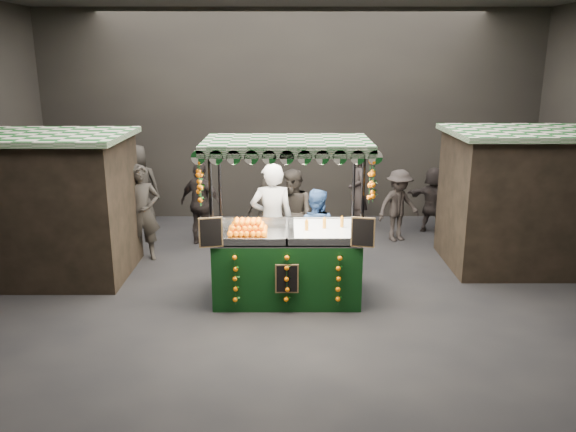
{
  "coord_description": "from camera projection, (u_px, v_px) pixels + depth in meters",
  "views": [
    {
      "loc": [
        -0.11,
        -9.03,
        3.87
      ],
      "look_at": [
        -0.08,
        0.23,
        1.32
      ],
      "focal_mm": 35.95,
      "sensor_mm": 36.0,
      "label": 1
    }
  ],
  "objects": [
    {
      "name": "juice_stall",
      "position": [
        287.0,
        251.0,
        9.42
      ],
      "size": [
        2.72,
        1.6,
        2.64
      ],
      "color": "black",
      "rests_on": "ground"
    },
    {
      "name": "vendor_blue",
      "position": [
        315.0,
        233.0,
        10.38
      ],
      "size": [
        0.94,
        0.83,
        1.63
      ],
      "rotation": [
        0.0,
        0.0,
        2.84
      ],
      "color": "navy",
      "rests_on": "ground"
    },
    {
      "name": "ground",
      "position": [
        293.0,
        295.0,
        9.74
      ],
      "size": [
        12.0,
        12.0,
        0.0
      ],
      "primitive_type": "plane",
      "color": "black",
      "rests_on": "ground"
    },
    {
      "name": "shopper_5",
      "position": [
        433.0,
        200.0,
        13.07
      ],
      "size": [
        1.38,
        1.21,
        1.51
      ],
      "rotation": [
        0.0,
        0.0,
        2.48
      ],
      "color": "black",
      "rests_on": "ground"
    },
    {
      "name": "neighbour_stall_left",
      "position": [
        48.0,
        205.0,
        10.34
      ],
      "size": [
        3.0,
        2.2,
        2.6
      ],
      "color": "black",
      "rests_on": "ground"
    },
    {
      "name": "shopper_0",
      "position": [
        142.0,
        213.0,
        11.21
      ],
      "size": [
        0.81,
        0.66,
        1.91
      ],
      "rotation": [
        0.0,
        0.0,
        0.33
      ],
      "color": "#272420",
      "rests_on": "ground"
    },
    {
      "name": "shopper_7",
      "position": [
        267.0,
        216.0,
        11.67
      ],
      "size": [
        0.98,
        0.8,
        1.56
      ],
      "rotation": [
        0.0,
        0.0,
        2.59
      ],
      "color": "#2D2824",
      "rests_on": "ground"
    },
    {
      "name": "market_hall",
      "position": [
        293.0,
        91.0,
        8.84
      ],
      "size": [
        12.1,
        10.1,
        5.05
      ],
      "color": "black",
      "rests_on": "ground"
    },
    {
      "name": "vendor_grey",
      "position": [
        272.0,
        221.0,
        10.27
      ],
      "size": [
        0.81,
        0.58,
        2.11
      ],
      "rotation": [
        0.0,
        0.0,
        3.24
      ],
      "color": "gray",
      "rests_on": "ground"
    },
    {
      "name": "neighbour_stall_right",
      "position": [
        525.0,
        199.0,
        10.85
      ],
      "size": [
        3.0,
        2.2,
        2.6
      ],
      "color": "black",
      "rests_on": "ground"
    },
    {
      "name": "shopper_1",
      "position": [
        293.0,
        214.0,
        11.34
      ],
      "size": [
        1.07,
        1.1,
        1.78
      ],
      "rotation": [
        0.0,
        0.0,
        -0.86
      ],
      "color": "#2E2925",
      "rests_on": "ground"
    },
    {
      "name": "shopper_3",
      "position": [
        398.0,
        205.0,
        12.45
      ],
      "size": [
        1.16,
        0.95,
        1.57
      ],
      "rotation": [
        0.0,
        0.0,
        0.43
      ],
      "color": "#2A2522",
      "rests_on": "ground"
    },
    {
      "name": "shopper_6",
      "position": [
        358.0,
        191.0,
        13.23
      ],
      "size": [
        0.5,
        0.7,
        1.82
      ],
      "rotation": [
        0.0,
        0.0,
        -1.48
      ],
      "color": "#2E2725",
      "rests_on": "ground"
    },
    {
      "name": "shopper_4",
      "position": [
        138.0,
        186.0,
        13.48
      ],
      "size": [
        1.02,
        0.74,
        1.94
      ],
      "rotation": [
        0.0,
        0.0,
        3.28
      ],
      "color": "#2C2823",
      "rests_on": "ground"
    },
    {
      "name": "shopper_2",
      "position": [
        201.0,
        204.0,
        12.17
      ],
      "size": [
        1.13,
        0.88,
        1.79
      ],
      "rotation": [
        0.0,
        0.0,
        2.65
      ],
      "color": "black",
      "rests_on": "ground"
    }
  ]
}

